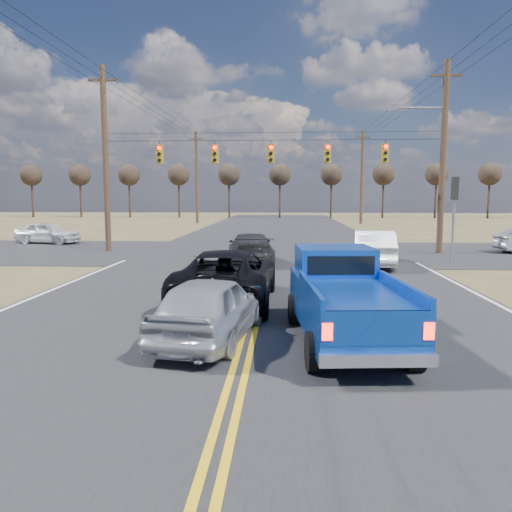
# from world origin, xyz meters

# --- Properties ---
(ground) EXTENTS (160.00, 160.00, 0.00)m
(ground) POSITION_xyz_m (0.00, 0.00, 0.00)
(ground) COLOR brown
(ground) RESTS_ON ground
(road_main) EXTENTS (14.00, 120.00, 0.02)m
(road_main) POSITION_xyz_m (0.00, 10.00, 0.00)
(road_main) COLOR #28282B
(road_main) RESTS_ON ground
(road_cross) EXTENTS (120.00, 12.00, 0.02)m
(road_cross) POSITION_xyz_m (0.00, 18.00, 0.00)
(road_cross) COLOR #28282B
(road_cross) RESTS_ON ground
(signal_gantry) EXTENTS (19.60, 4.83, 10.00)m
(signal_gantry) POSITION_xyz_m (0.50, 17.79, 5.06)
(signal_gantry) COLOR #473323
(signal_gantry) RESTS_ON ground
(utility_poles) EXTENTS (19.60, 58.32, 10.00)m
(utility_poles) POSITION_xyz_m (0.00, 17.00, 5.23)
(utility_poles) COLOR #473323
(utility_poles) RESTS_ON ground
(treeline) EXTENTS (87.00, 117.80, 7.40)m
(treeline) POSITION_xyz_m (0.00, 26.96, 5.70)
(treeline) COLOR #33261C
(treeline) RESTS_ON ground
(pickup_truck) EXTENTS (2.38, 5.23, 1.91)m
(pickup_truck) POSITION_xyz_m (2.04, 1.43, 0.93)
(pickup_truck) COLOR black
(pickup_truck) RESTS_ON ground
(silver_suv) EXTENTS (2.30, 4.39, 1.43)m
(silver_suv) POSITION_xyz_m (-0.80, 1.35, 0.71)
(silver_suv) COLOR #A6A7AE
(silver_suv) RESTS_ON ground
(black_suv) EXTENTS (2.71, 5.67, 1.56)m
(black_suv) POSITION_xyz_m (-0.87, 5.08, 0.78)
(black_suv) COLOR black
(black_suv) RESTS_ON ground
(white_car_queue) EXTENTS (2.25, 4.95, 1.57)m
(white_car_queue) POSITION_xyz_m (4.68, 13.05, 0.79)
(white_car_queue) COLOR white
(white_car_queue) RESTS_ON ground
(dgrey_car_queue) EXTENTS (2.56, 4.99, 1.39)m
(dgrey_car_queue) POSITION_xyz_m (-0.80, 13.72, 0.69)
(dgrey_car_queue) COLOR #2D2C31
(dgrey_car_queue) RESTS_ON ground
(cross_car_west) EXTENTS (2.35, 4.36, 1.41)m
(cross_car_west) POSITION_xyz_m (-14.47, 22.12, 0.70)
(cross_car_west) COLOR white
(cross_car_west) RESTS_ON ground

